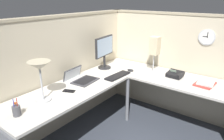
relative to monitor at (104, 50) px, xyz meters
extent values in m
plane|color=#383D47|center=(-0.22, -0.64, -1.02)|extent=(6.80, 6.80, 0.00)
cube|color=beige|center=(-0.59, 0.23, -0.25)|extent=(2.57, 0.10, 1.55)
cube|color=tan|center=(-0.59, 0.23, 0.54)|extent=(2.57, 0.12, 0.03)
cube|color=beige|center=(0.65, -0.90, -0.25)|extent=(0.10, 2.37, 1.55)
cube|color=tan|center=(0.65, -0.90, 0.54)|extent=(0.12, 2.37, 0.03)
cube|color=beige|center=(-0.60, -0.17, -0.31)|extent=(2.35, 0.66, 0.03)
cube|color=beige|center=(0.25, -1.24, -0.31)|extent=(0.66, 1.49, 0.03)
cylinder|color=slate|center=(-0.06, -0.48, -0.67)|extent=(0.05, 0.05, 0.70)
cylinder|color=#232326|center=(0.00, 0.00, -0.28)|extent=(0.20, 0.20, 0.02)
cylinder|color=#232326|center=(0.00, 0.00, -0.18)|extent=(0.04, 0.04, 0.20)
cube|color=#232326|center=(0.00, 0.00, 0.06)|extent=(0.46, 0.09, 0.30)
cube|color=#99B2D1|center=(0.00, -0.02, 0.06)|extent=(0.42, 0.06, 0.26)
cube|color=#38383D|center=(-0.58, -0.14, -0.29)|extent=(0.36, 0.27, 0.02)
cube|color=black|center=(-0.58, -0.14, -0.28)|extent=(0.31, 0.21, 0.00)
cube|color=#38383D|center=(-0.60, 0.09, -0.25)|extent=(0.35, 0.10, 0.22)
cube|color=silver|center=(-0.60, 0.08, -0.25)|extent=(0.31, 0.08, 0.18)
cube|color=black|center=(-0.18, -0.38, -0.28)|extent=(0.44, 0.16, 0.02)
ellipsoid|color=#232326|center=(0.12, -0.41, -0.28)|extent=(0.06, 0.10, 0.03)
cylinder|color=#B7BABF|center=(-1.25, -0.14, -0.29)|extent=(0.17, 0.17, 0.02)
cylinder|color=#B7BABF|center=(-1.25, -0.14, -0.09)|extent=(0.02, 0.02, 0.38)
cone|color=#B2A88C|center=(-1.25, -0.14, 0.11)|extent=(0.24, 0.24, 0.09)
cylinder|color=#4C4C51|center=(-1.58, -0.20, -0.24)|extent=(0.08, 0.08, 0.10)
cylinder|color=#1E1EB2|center=(-1.60, -0.19, -0.18)|extent=(0.01, 0.01, 0.13)
cylinder|color=#B21E1E|center=(-1.57, -0.21, -0.18)|extent=(0.01, 0.01, 0.13)
cylinder|color=#D8591E|center=(-1.58, -0.19, -0.17)|extent=(0.03, 0.03, 0.01)
cube|color=black|center=(-0.92, -0.19, -0.29)|extent=(0.12, 0.16, 0.01)
cube|color=black|center=(0.29, -1.03, -0.26)|extent=(0.20, 0.21, 0.10)
cube|color=#8CA58C|center=(0.29, -1.00, -0.22)|extent=(0.02, 0.09, 0.04)
cube|color=black|center=(0.28, -1.11, -0.24)|extent=(0.19, 0.05, 0.04)
cube|color=#BF3F38|center=(0.25, -1.44, -0.28)|extent=(0.30, 0.24, 0.02)
cube|color=silver|center=(0.27, -1.45, -0.26)|extent=(0.27, 0.20, 0.02)
cylinder|color=#B7BABF|center=(0.30, -0.69, -0.29)|extent=(0.11, 0.11, 0.01)
cylinder|color=#B7BABF|center=(0.30, -0.69, -0.15)|extent=(0.02, 0.02, 0.27)
cube|color=beige|center=(0.30, -0.69, 0.11)|extent=(0.13, 0.13, 0.26)
cylinder|color=#B7BABF|center=(0.60, -1.31, 0.25)|extent=(0.03, 0.22, 0.22)
cylinder|color=white|center=(0.58, -1.31, 0.25)|extent=(0.00, 0.19, 0.19)
cube|color=black|center=(0.58, -1.29, 0.26)|extent=(0.00, 0.06, 0.01)
cube|color=black|center=(0.58, -1.32, 0.29)|extent=(0.00, 0.01, 0.08)
camera|label=1|loc=(-2.43, -1.96, 0.78)|focal=33.53mm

